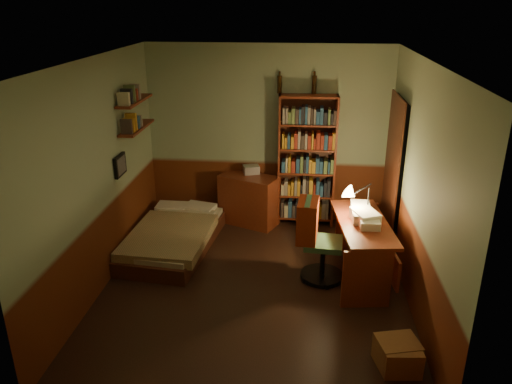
# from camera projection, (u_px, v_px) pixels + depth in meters

# --- Properties ---
(floor) EXTENTS (3.50, 4.00, 0.02)m
(floor) POSITION_uv_depth(u_px,v_px,m) (254.00, 287.00, 5.89)
(floor) COLOR black
(floor) RESTS_ON ground
(ceiling) EXTENTS (3.50, 4.00, 0.02)m
(ceiling) POSITION_uv_depth(u_px,v_px,m) (254.00, 59.00, 4.93)
(ceiling) COLOR silver
(ceiling) RESTS_ON wall_back
(wall_back) EXTENTS (3.50, 0.02, 2.60)m
(wall_back) POSITION_uv_depth(u_px,v_px,m) (268.00, 135.00, 7.27)
(wall_back) COLOR gray
(wall_back) RESTS_ON ground
(wall_left) EXTENTS (0.02, 4.00, 2.60)m
(wall_left) POSITION_uv_depth(u_px,v_px,m) (97.00, 178.00, 5.57)
(wall_left) COLOR gray
(wall_left) RESTS_ON ground
(wall_right) EXTENTS (0.02, 4.00, 2.60)m
(wall_right) POSITION_uv_depth(u_px,v_px,m) (420.00, 189.00, 5.25)
(wall_right) COLOR gray
(wall_right) RESTS_ON ground
(wall_front) EXTENTS (3.50, 0.02, 2.60)m
(wall_front) POSITION_uv_depth(u_px,v_px,m) (225.00, 281.00, 3.55)
(wall_front) COLOR gray
(wall_front) RESTS_ON ground
(doorway) EXTENTS (0.06, 0.90, 2.00)m
(doorway) POSITION_uv_depth(u_px,v_px,m) (394.00, 175.00, 6.56)
(doorway) COLOR black
(doorway) RESTS_ON ground
(door_trim) EXTENTS (0.02, 0.98, 2.08)m
(door_trim) POSITION_uv_depth(u_px,v_px,m) (391.00, 175.00, 6.57)
(door_trim) COLOR #3B1A0F
(door_trim) RESTS_ON ground
(bed) EXTENTS (1.15, 1.88, 0.53)m
(bed) POSITION_uv_depth(u_px,v_px,m) (172.00, 230.00, 6.69)
(bed) COLOR olive
(bed) RESTS_ON ground
(dresser) EXTENTS (0.93, 0.71, 0.74)m
(dresser) POSITION_uv_depth(u_px,v_px,m) (249.00, 200.00, 7.40)
(dresser) COLOR maroon
(dresser) RESTS_ON ground
(mini_stereo) EXTENTS (0.27, 0.24, 0.12)m
(mini_stereo) POSITION_uv_depth(u_px,v_px,m) (251.00, 170.00, 7.36)
(mini_stereo) COLOR #B2B2B7
(mini_stereo) RESTS_ON dresser
(bookshelf) EXTENTS (0.84, 0.30, 1.93)m
(bookshelf) POSITION_uv_depth(u_px,v_px,m) (306.00, 162.00, 7.19)
(bookshelf) COLOR maroon
(bookshelf) RESTS_ON ground
(bottle_left) EXTENTS (0.07, 0.07, 0.24)m
(bottle_left) POSITION_uv_depth(u_px,v_px,m) (280.00, 84.00, 6.93)
(bottle_left) COLOR black
(bottle_left) RESTS_ON bookshelf
(bottle_right) EXTENTS (0.09, 0.09, 0.25)m
(bottle_right) POSITION_uv_depth(u_px,v_px,m) (314.00, 85.00, 6.89)
(bottle_right) COLOR black
(bottle_right) RESTS_ON bookshelf
(desk) EXTENTS (0.72, 1.41, 0.73)m
(desk) POSITION_uv_depth(u_px,v_px,m) (361.00, 249.00, 5.98)
(desk) COLOR maroon
(desk) RESTS_ON ground
(paper_stack) EXTENTS (0.36, 0.41, 0.14)m
(paper_stack) POSITION_uv_depth(u_px,v_px,m) (365.00, 216.00, 5.82)
(paper_stack) COLOR silver
(paper_stack) RESTS_ON desk
(desk_lamp) EXTENTS (0.18, 0.18, 0.52)m
(desk_lamp) POSITION_uv_depth(u_px,v_px,m) (369.00, 195.00, 5.94)
(desk_lamp) COLOR black
(desk_lamp) RESTS_ON desk
(office_chair) EXTENTS (0.56, 0.51, 1.05)m
(office_chair) POSITION_uv_depth(u_px,v_px,m) (324.00, 239.00, 5.87)
(office_chair) COLOR #386540
(office_chair) RESTS_ON ground
(red_jacket) EXTENTS (0.30, 0.45, 0.49)m
(red_jacket) POSITION_uv_depth(u_px,v_px,m) (322.00, 180.00, 5.51)
(red_jacket) COLOR #A03113
(red_jacket) RESTS_ON office_chair
(wall_shelf_lower) EXTENTS (0.20, 0.90, 0.03)m
(wall_shelf_lower) POSITION_uv_depth(u_px,v_px,m) (137.00, 128.00, 6.47)
(wall_shelf_lower) COLOR maroon
(wall_shelf_lower) RESTS_ON wall_left
(wall_shelf_upper) EXTENTS (0.20, 0.90, 0.03)m
(wall_shelf_upper) POSITION_uv_depth(u_px,v_px,m) (134.00, 101.00, 6.34)
(wall_shelf_upper) COLOR maroon
(wall_shelf_upper) RESTS_ON wall_left
(framed_picture) EXTENTS (0.04, 0.32, 0.26)m
(framed_picture) POSITION_uv_depth(u_px,v_px,m) (120.00, 165.00, 6.14)
(framed_picture) COLOR black
(framed_picture) RESTS_ON wall_left
(cardboard_box_a) EXTENTS (0.37, 0.30, 0.26)m
(cardboard_box_a) POSITION_uv_depth(u_px,v_px,m) (401.00, 359.00, 4.52)
(cardboard_box_a) COLOR brown
(cardboard_box_a) RESTS_ON ground
(cardboard_box_b) EXTENTS (0.43, 0.39, 0.26)m
(cardboard_box_b) POSITION_uv_depth(u_px,v_px,m) (397.00, 353.00, 4.59)
(cardboard_box_b) COLOR brown
(cardboard_box_b) RESTS_ON ground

